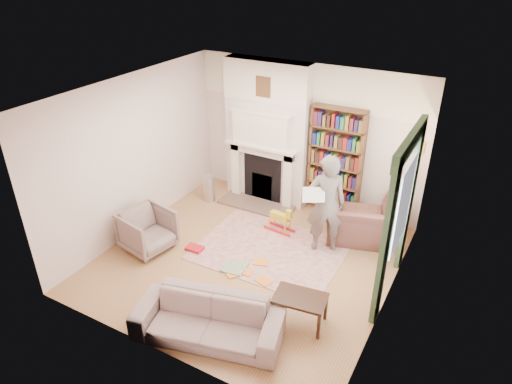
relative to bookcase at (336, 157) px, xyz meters
The scene contains 25 objects.
floor 2.51m from the bookcase, 107.05° to the right, with size 4.50×4.50×0.00m, color #96603C.
ceiling 2.75m from the bookcase, 107.05° to the right, with size 4.50×4.50×0.00m, color white.
wall_back 0.70m from the bookcase, 168.69° to the left, with size 4.50×4.50×0.00m, color silver.
wall_front 4.42m from the bookcase, 98.46° to the right, with size 4.50×4.50×0.00m, color silver.
wall_left 3.60m from the bookcase, 143.83° to the right, with size 4.50×4.50×0.00m, color silver.
wall_right 2.67m from the bookcase, 52.96° to the right, with size 4.50×4.50×0.00m, color silver.
fireplace 1.42m from the bookcase, behind, with size 1.70×0.58×2.80m.
bookcase is the anchor object (origin of this frame).
window 2.36m from the bookcase, 47.34° to the right, with size 0.02×0.90×1.30m, color silver.
curtain_left 2.87m from the bookcase, 57.36° to the right, with size 0.07×0.32×2.40m, color #314C31.
curtain_right 1.86m from the bookcase, 33.35° to the right, with size 0.07×0.32×2.40m, color #314C31.
pelmet 2.60m from the bookcase, 48.16° to the right, with size 0.09×1.70×0.24m, color #314C31.
wall_sconce 1.68m from the bookcase, 24.19° to the right, with size 0.20×0.24×0.24m, color gold, non-canonical shape.
rug 2.13m from the bookcase, 104.81° to the right, with size 2.41×1.85×0.01m, color beige.
armchair_reading 1.27m from the bookcase, 39.97° to the right, with size 1.17×1.03×0.76m, color #432B24.
armchair_left 3.62m from the bookcase, 130.86° to the right, with size 0.76×0.78×0.71m, color gray.
sofa 3.96m from the bookcase, 94.07° to the right, with size 1.95×0.76×0.57m, color #9D9481.
man_reading 1.31m from the bookcase, 75.98° to the right, with size 0.64×0.42×1.75m, color #60544C.
newspaper 1.45m from the bookcase, 83.70° to the right, with size 0.36×0.02×0.25m, color white.
coffee_table 3.26m from the bookcase, 77.49° to the right, with size 0.70×0.45×0.45m, color #371F13, non-canonical shape.
paraffin_heater 2.63m from the bookcase, 162.02° to the right, with size 0.24×0.24×0.55m, color #B2B5BA.
rocking_horse 1.55m from the bookcase, 118.12° to the right, with size 0.56×0.22×0.49m, color gold, non-canonical shape.
board_game 2.81m from the bookcase, 106.45° to the right, with size 0.37×0.37×0.03m, color #D1C649.
game_box_lid 3.05m from the bookcase, 124.05° to the right, with size 0.29×0.19×0.05m, color red.
comic_annuals 2.72m from the bookcase, 100.25° to the right, with size 0.78×0.74×0.02m.
Camera 1 is at (3.08, -5.33, 4.58)m, focal length 32.00 mm.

